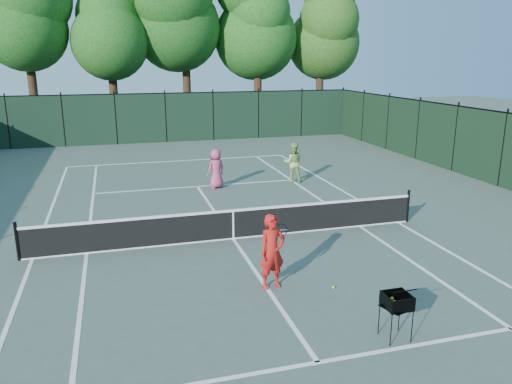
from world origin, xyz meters
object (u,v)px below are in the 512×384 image
object	(u,v)px
player_green	(293,162)
coach	(272,251)
player_pink	(216,169)
ball_hopper	(397,301)
loose_ball_midcourt	(334,287)

from	to	relation	value
player_green	coach	bearing A→B (deg)	84.27
player_pink	player_green	xyz separation A→B (m)	(3.36, 0.09, 0.04)
player_pink	ball_hopper	distance (m)	12.09
player_pink	player_green	distance (m)	3.36
coach	player_pink	world-z (taller)	coach
player_pink	ball_hopper	size ratio (longest dim) A/B	1.74
coach	loose_ball_midcourt	xyz separation A→B (m)	(1.34, -0.49, -0.85)
coach	player_green	distance (m)	10.20
player_pink	loose_ball_midcourt	world-z (taller)	player_pink
loose_ball_midcourt	coach	bearing A→B (deg)	160.10
loose_ball_midcourt	ball_hopper	bearing A→B (deg)	-84.12
player_green	loose_ball_midcourt	world-z (taller)	player_green
player_green	loose_ball_midcourt	xyz separation A→B (m)	(-2.60, -9.90, -0.81)
coach	ball_hopper	world-z (taller)	coach
coach	ball_hopper	bearing A→B (deg)	-71.94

